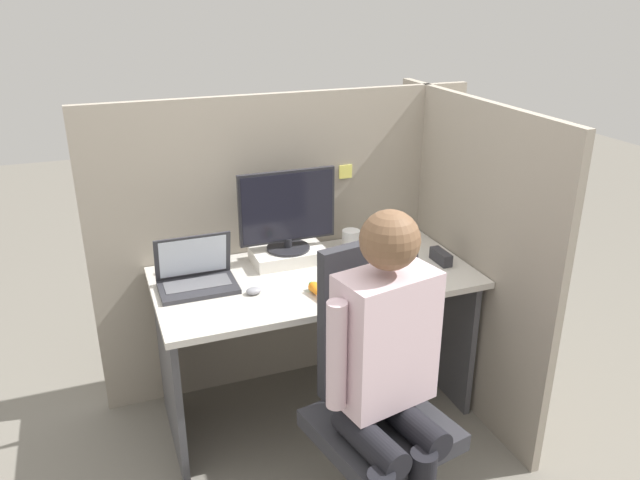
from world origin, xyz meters
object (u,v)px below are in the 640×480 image
Objects in this scene: monitor at (287,211)px; laptop at (197,277)px; office_chair at (375,387)px; stapler at (441,257)px; paper_box at (288,255)px; coffee_mug at (351,240)px; carrot_toy at (318,292)px; person at (389,366)px.

laptop is (-0.47, -0.13, -0.21)m from monitor.
office_chair is at bearing -85.48° from monitor.
laptop is 2.41× the size of stapler.
paper_box reaches higher than stapler.
office_chair is at bearing -107.29° from coffee_mug.
monitor reaches higher than laptop.
monitor is 0.42× the size of office_chair.
laptop is at bearing -169.38° from coffee_mug.
carrot_toy is (-0.68, -0.13, -0.01)m from stapler.
stapler is (0.68, -0.28, -0.23)m from monitor.
carrot_toy is at bearing 93.10° from person.
coffee_mug is (0.81, 0.15, 0.00)m from laptop.
office_chair is at bearing -136.99° from stapler.
carrot_toy is at bearing 98.64° from office_chair.
stapler is at bearing 43.01° from office_chair.
person reaches higher than stapler.
stapler is at bearing -41.54° from coffee_mug.
paper_box is at bearing 91.88° from person.
paper_box is 0.88m from office_chair.
laptop is 1.02m from person.
paper_box is 1.04× the size of laptop.
paper_box is 0.74m from stapler.
paper_box is 0.41m from carrot_toy.
paper_box is at bearing 90.06° from carrot_toy.
monitor is 0.53m from laptop.
office_chair reaches higher than paper_box.
coffee_mug is (-0.34, 0.30, 0.02)m from stapler.
laptop is at bearing -164.97° from paper_box.
office_chair is at bearing -81.36° from carrot_toy.
carrot_toy is (0.47, -0.28, -0.02)m from laptop.
coffee_mug is at bearing 138.46° from stapler.
laptop is 3.30× the size of coffee_mug.
stapler is 0.87m from office_chair.
coffee_mug is (0.34, 0.03, 0.02)m from paper_box.
laptop reaches higher than stapler.
person is 13.00× the size of coffee_mug.
office_chair is (0.07, -0.44, -0.21)m from carrot_toy.
person reaches higher than monitor.
coffee_mug is at bearing 3.90° from monitor.
stapler is 1.37× the size of coffee_mug.
person reaches higher than paper_box.
coffee_mug reaches higher than paper_box.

